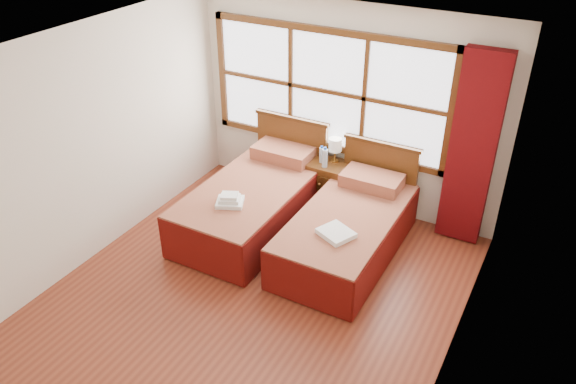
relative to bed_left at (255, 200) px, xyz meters
The scene contains 15 objects.
floor 1.42m from the bed_left, 59.69° to the right, with size 4.50×4.50×0.00m, color brown.
ceiling 2.66m from the bed_left, 59.69° to the right, with size 4.50×4.50×0.00m, color white.
wall_back 1.59m from the bed_left, 56.45° to the left, with size 4.00×4.00×0.00m, color silver.
wall_left 2.01m from the bed_left, 137.41° to the right, with size 4.50×4.50×0.00m, color silver.
wall_right 3.11m from the bed_left, 23.90° to the right, with size 4.50×4.50×0.00m, color silver.
window 1.61m from the bed_left, 66.15° to the left, with size 3.16×0.06×1.56m.
curtain 2.61m from the bed_left, 21.68° to the left, with size 0.50×0.16×2.30m, color #60090C.
bed_left is the anchor object (origin of this frame).
bed_right 1.25m from the bed_left, ahead, with size 1.05×2.07×1.02m.
nightstand 1.00m from the bed_left, 53.11° to the left, with size 0.47×0.46×0.63m.
towels_left 0.63m from the bed_left, 89.32° to the right, with size 0.38×0.36×0.13m.
towels_right 1.41m from the bed_left, 20.26° to the right, with size 0.44×0.41×0.05m.
lamp 1.22m from the bed_left, 53.41° to the left, with size 0.17×0.17×0.32m.
bottle_near 1.02m from the bed_left, 56.82° to the left, with size 0.06×0.06×0.23m.
bottle_far 1.01m from the bed_left, 49.21° to the left, with size 0.07×0.07×0.27m.
Camera 1 is at (2.48, -3.77, 3.99)m, focal length 35.00 mm.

